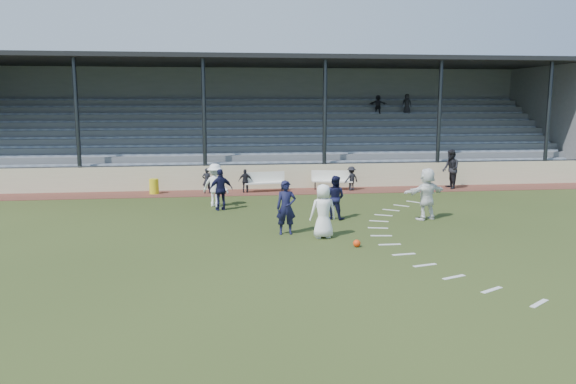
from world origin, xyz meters
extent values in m
plane|color=#2F3C18|center=(0.00, 0.00, 0.00)|extent=(90.00, 90.00, 0.00)
cube|color=brown|center=(0.00, 10.50, 0.01)|extent=(34.00, 2.00, 0.02)
cube|color=beige|center=(0.00, 11.55, 0.60)|extent=(34.00, 0.18, 1.20)
cube|color=white|center=(-0.13, 10.48, 0.45)|extent=(2.04, 0.68, 0.06)
cube|color=white|center=(-0.13, 10.70, 0.70)|extent=(1.99, 0.34, 0.54)
cylinder|color=#292C30|center=(-0.98, 10.36, 0.22)|extent=(0.06, 0.06, 0.40)
cylinder|color=#292C30|center=(0.71, 10.60, 0.22)|extent=(0.06, 0.06, 0.40)
cube|color=white|center=(3.22, 10.64, 0.45)|extent=(2.04, 0.85, 0.06)
cube|color=white|center=(3.22, 10.86, 0.70)|extent=(1.96, 0.52, 0.54)
cylinder|color=#292C30|center=(2.39, 10.84, 0.22)|extent=(0.06, 0.06, 0.40)
cylinder|color=#292C30|center=(4.05, 10.45, 0.22)|extent=(0.06, 0.06, 0.40)
cylinder|color=yellow|center=(-5.41, 10.58, 0.37)|extent=(0.44, 0.44, 0.71)
sphere|color=#F03D0E|center=(1.77, -0.14, 0.11)|extent=(0.23, 0.23, 0.23)
imported|color=white|center=(0.97, 1.13, 0.88)|extent=(0.92, 0.65, 1.76)
imported|color=#121333|center=(-0.15, 1.78, 0.90)|extent=(0.66, 0.44, 1.80)
imported|color=#121333|center=(1.94, 3.95, 0.82)|extent=(1.01, 0.95, 1.64)
imported|color=white|center=(-2.49, 7.05, 0.90)|extent=(1.34, 1.15, 1.80)
imported|color=#121333|center=(-2.27, 6.20, 0.84)|extent=(1.06, 0.66, 1.68)
imported|color=white|center=(5.32, 3.45, 0.97)|extent=(1.89, 1.14, 1.94)
imported|color=black|center=(9.21, 10.39, 1.00)|extent=(0.77, 0.98, 1.96)
imported|color=black|center=(-2.91, 10.39, 0.63)|extent=(0.45, 0.31, 1.21)
imported|color=black|center=(-1.08, 10.38, 0.59)|extent=(0.68, 0.32, 1.13)
imported|color=black|center=(4.12, 10.40, 0.61)|extent=(0.88, 0.72, 1.18)
cube|color=slate|center=(0.00, 12.10, 0.60)|extent=(34.00, 0.80, 1.20)
cube|color=#84929F|center=(0.00, 12.20, 1.25)|extent=(33.00, 0.28, 0.10)
cube|color=slate|center=(0.00, 12.90, 0.80)|extent=(34.00, 0.80, 1.60)
cube|color=#84929F|center=(0.00, 13.00, 1.65)|extent=(33.00, 0.28, 0.10)
cube|color=slate|center=(0.00, 13.70, 1.00)|extent=(34.00, 0.80, 2.00)
cube|color=#84929F|center=(0.00, 13.80, 2.05)|extent=(33.00, 0.28, 0.10)
cube|color=slate|center=(0.00, 14.50, 1.20)|extent=(34.00, 0.80, 2.40)
cube|color=#84929F|center=(0.00, 14.60, 2.45)|extent=(33.00, 0.28, 0.10)
cube|color=slate|center=(0.00, 15.30, 1.40)|extent=(34.00, 0.80, 2.80)
cube|color=#84929F|center=(0.00, 15.40, 2.85)|extent=(33.00, 0.28, 0.10)
cube|color=slate|center=(0.00, 16.10, 1.60)|extent=(34.00, 0.80, 3.20)
cube|color=#84929F|center=(0.00, 16.20, 3.25)|extent=(33.00, 0.28, 0.10)
cube|color=slate|center=(0.00, 16.90, 1.80)|extent=(34.00, 0.80, 3.60)
cube|color=#84929F|center=(0.00, 17.00, 3.65)|extent=(33.00, 0.28, 0.10)
cube|color=slate|center=(0.00, 17.70, 2.00)|extent=(34.00, 0.80, 4.00)
cube|color=#84929F|center=(0.00, 17.80, 4.05)|extent=(33.00, 0.28, 0.10)
cube|color=slate|center=(0.00, 18.50, 2.20)|extent=(34.00, 0.80, 4.40)
cube|color=#84929F|center=(0.00, 18.60, 4.45)|extent=(33.00, 0.28, 0.10)
cube|color=slate|center=(0.00, 19.10, 3.20)|extent=(34.00, 0.40, 6.40)
cube|color=slate|center=(16.85, 15.50, 3.20)|extent=(0.30, 7.80, 6.40)
cube|color=black|center=(0.00, 15.20, 6.50)|extent=(34.60, 9.00, 0.22)
cylinder|color=#292C30|center=(-9.00, 11.65, 3.25)|extent=(0.20, 0.20, 6.50)
cylinder|color=#292C30|center=(-3.00, 11.65, 3.25)|extent=(0.20, 0.20, 6.50)
cylinder|color=#292C30|center=(3.00, 11.65, 3.25)|extent=(0.20, 0.20, 6.50)
cylinder|color=#292C30|center=(9.00, 11.65, 3.25)|extent=(0.20, 0.20, 6.50)
cylinder|color=#292C30|center=(15.00, 11.65, 3.25)|extent=(0.20, 0.20, 6.50)
cylinder|color=#292C30|center=(0.00, 11.55, 1.25)|extent=(34.00, 0.05, 0.05)
imported|color=black|center=(9.06, 16.94, 4.20)|extent=(0.61, 0.42, 1.20)
imported|color=black|center=(7.26, 16.94, 4.17)|extent=(1.10, 0.70, 1.13)
cube|color=silver|center=(6.12, 7.01, 0.01)|extent=(0.54, 0.61, 0.01)
cube|color=silver|center=(5.29, 6.22, 0.01)|extent=(0.59, 0.56, 0.01)
cube|color=silver|center=(4.57, 5.34, 0.01)|extent=(0.64, 0.51, 0.01)
cube|color=silver|center=(3.96, 4.38, 0.01)|extent=(0.67, 0.44, 0.01)
cube|color=silver|center=(3.48, 3.34, 0.01)|extent=(0.70, 0.37, 0.01)
cube|color=silver|center=(3.13, 2.26, 0.01)|extent=(0.71, 0.29, 0.01)
cube|color=silver|center=(2.92, 1.14, 0.01)|extent=(0.71, 0.21, 0.01)
cube|color=silver|center=(2.85, 0.00, 0.01)|extent=(0.70, 0.12, 0.01)
cube|color=silver|center=(2.92, -1.14, 0.01)|extent=(0.71, 0.21, 0.01)
cube|color=silver|center=(3.13, -2.26, 0.01)|extent=(0.71, 0.29, 0.01)
cube|color=silver|center=(3.48, -3.34, 0.01)|extent=(0.70, 0.37, 0.01)
cube|color=silver|center=(3.96, -4.38, 0.01)|extent=(0.67, 0.44, 0.01)
cube|color=silver|center=(4.57, -5.34, 0.01)|extent=(0.64, 0.51, 0.01)
camera|label=1|loc=(-2.34, -16.29, 4.39)|focal=35.00mm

